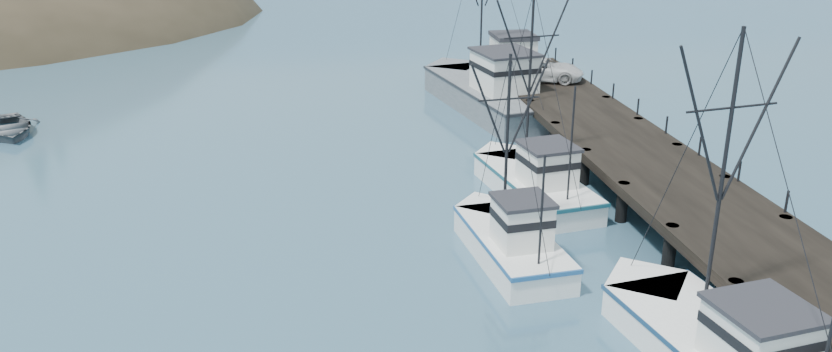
{
  "coord_description": "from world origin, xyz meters",
  "views": [
    {
      "loc": [
        -4.42,
        -22.74,
        15.89
      ],
      "look_at": [
        1.56,
        12.25,
        2.5
      ],
      "focal_mm": 35.0,
      "sensor_mm": 36.0,
      "label": 1
    }
  ],
  "objects": [
    {
      "name": "trawler_near",
      "position": [
        9.68,
        -1.3,
        0.82
      ],
      "size": [
        5.31,
        11.83,
        11.84
      ],
      "color": "white",
      "rests_on": "ground"
    },
    {
      "name": "pier",
      "position": [
        14.0,
        16.0,
        1.69
      ],
      "size": [
        6.0,
        44.0,
        2.0
      ],
      "color": "black",
      "rests_on": "ground"
    },
    {
      "name": "motorboat",
      "position": [
        -21.94,
        30.78,
        0.0
      ],
      "size": [
        6.08,
        7.07,
        1.23
      ],
      "primitive_type": "imported",
      "rotation": [
        0.0,
        0.0,
        0.36
      ],
      "color": "#52565B",
      "rests_on": "ground"
    },
    {
      "name": "trawler_mid",
      "position": [
        4.99,
        8.08,
        0.82
      ],
      "size": [
        3.67,
        9.03,
        9.24
      ],
      "color": "white",
      "rests_on": "ground"
    },
    {
      "name": "work_vessel",
      "position": [
        10.1,
        31.45,
        1.23
      ],
      "size": [
        7.46,
        16.78,
        13.81
      ],
      "color": "slate",
      "rests_on": "ground"
    },
    {
      "name": "pickup_truck",
      "position": [
        13.81,
        31.03,
        2.8
      ],
      "size": [
        6.32,
        4.6,
        1.6
      ],
      "primitive_type": "imported",
      "rotation": [
        0.0,
        0.0,
        1.19
      ],
      "color": "silver",
      "rests_on": "pier"
    },
    {
      "name": "trawler_far",
      "position": [
        8.16,
        14.83,
        0.82
      ],
      "size": [
        4.65,
        10.54,
        10.82
      ],
      "color": "white",
      "rests_on": "ground"
    },
    {
      "name": "pier_shed",
      "position": [
        12.5,
        34.0,
        3.42
      ],
      "size": [
        3.0,
        3.2,
        2.8
      ],
      "color": "silver",
      "rests_on": "pier"
    }
  ]
}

